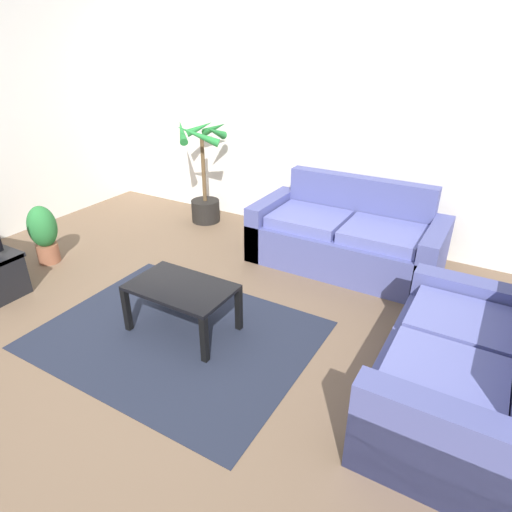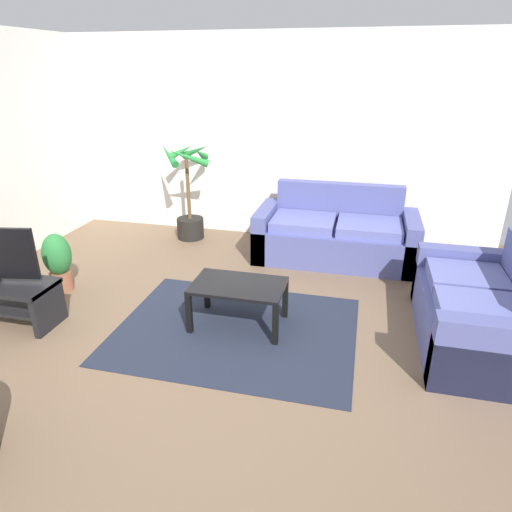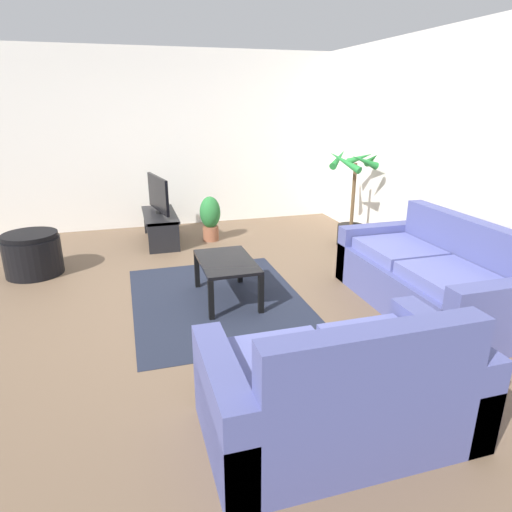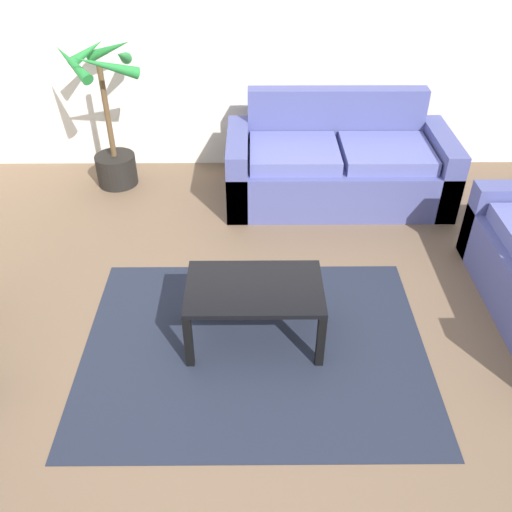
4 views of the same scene
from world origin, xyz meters
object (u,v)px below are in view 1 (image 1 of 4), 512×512
object	(u,v)px
couch_loveseat	(460,374)
coffee_table	(181,292)
potted_palm	(204,184)
potted_plant_small	(44,232)
couch_main	(346,239)

from	to	relation	value
couch_loveseat	coffee_table	world-z (taller)	couch_loveseat
potted_palm	coffee_table	bearing A→B (deg)	-58.06
couch_loveseat	potted_plant_small	bearing A→B (deg)	179.57
potted_palm	couch_loveseat	bearing A→B (deg)	-28.80
couch_main	potted_palm	xyz separation A→B (m)	(-2.05, 0.26, 0.22)
couch_loveseat	potted_palm	size ratio (longest dim) A/B	1.19
couch_main	couch_loveseat	world-z (taller)	same
potted_plant_small	coffee_table	bearing A→B (deg)	-6.46
couch_main	potted_plant_small	xyz separation A→B (m)	(-2.84, -1.59, 0.05)
couch_main	coffee_table	xyz separation A→B (m)	(-0.75, -1.83, 0.06)
couch_main	coffee_table	bearing A→B (deg)	-112.38
potted_plant_small	couch_loveseat	bearing A→B (deg)	-0.43
coffee_table	couch_loveseat	bearing A→B (deg)	5.52
potted_plant_small	couch_main	bearing A→B (deg)	29.26
couch_main	couch_loveseat	bearing A→B (deg)	-49.89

